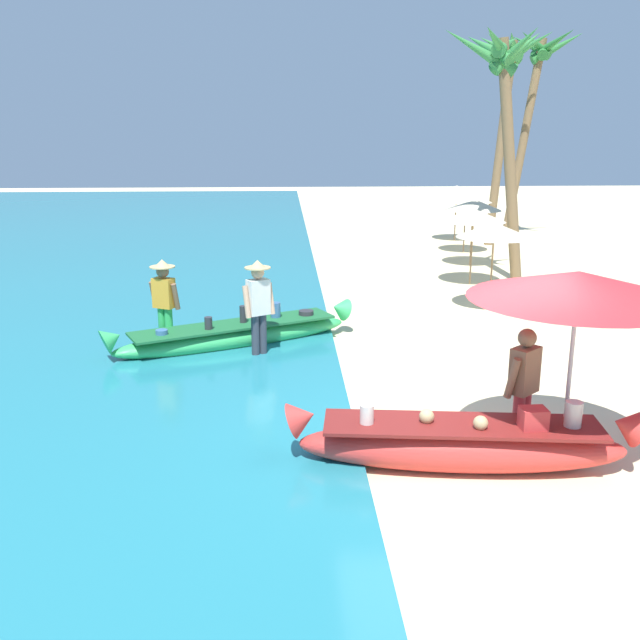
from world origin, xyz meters
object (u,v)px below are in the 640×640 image
patio_umbrella_large (578,286)px  boat_red_foreground (462,444)px  person_tourist_customer (523,385)px  person_vendor_hatted (258,303)px  person_vendor_assistant (164,299)px  boat_green_midground (235,335)px  palm_tree_leaning_seaward (537,78)px  palm_tree_tall_inland (510,73)px  palm_tree_mid_cluster (502,81)px

patio_umbrella_large → boat_red_foreground: bearing=-173.4°
patio_umbrella_large → person_tourist_customer: bearing=152.8°
boat_red_foreground → person_vendor_hatted: size_ratio=2.38×
person_vendor_assistant → patio_umbrella_large: size_ratio=0.67×
boat_green_midground → person_vendor_hatted: 1.07m
person_vendor_assistant → palm_tree_leaning_seaward: palm_tree_leaning_seaward is taller
boat_green_midground → person_vendor_assistant: bearing=-177.4°
boat_red_foreground → palm_tree_tall_inland: palm_tree_tall_inland is taller
boat_green_midground → person_vendor_assistant: 1.40m
person_tourist_customer → person_vendor_hatted: bearing=130.3°
person_vendor_assistant → patio_umbrella_large: (5.39, -4.67, 1.19)m
person_vendor_hatted → boat_red_foreground: bearing=-59.8°
patio_umbrella_large → person_vendor_assistant: bearing=139.1°
boat_green_midground → palm_tree_tall_inland: size_ratio=0.65×
person_tourist_customer → palm_tree_mid_cluster: bearing=76.0°
boat_red_foreground → patio_umbrella_large: 2.22m
palm_tree_tall_inland → palm_tree_leaning_seaward: palm_tree_leaning_seaward is taller
person_vendor_assistant → boat_red_foreground: bearing=-49.4°
boat_red_foreground → person_tourist_customer: (0.80, 0.38, 0.57)m
patio_umbrella_large → palm_tree_leaning_seaward: bearing=72.9°
boat_green_midground → person_vendor_assistant: person_vendor_assistant is taller
patio_umbrella_large → palm_tree_tall_inland: (4.05, 16.15, 3.38)m
person_vendor_assistant → palm_tree_tall_inland: size_ratio=0.24×
person_vendor_hatted → person_vendor_assistant: size_ratio=1.05×
person_vendor_hatted → person_vendor_assistant: bearing=160.8°
person_tourist_customer → patio_umbrella_large: (0.45, -0.23, 1.25)m
person_tourist_customer → person_vendor_assistant: (-4.94, 4.44, 0.06)m
boat_green_midground → palm_tree_leaning_seaward: size_ratio=0.64×
palm_tree_tall_inland → boat_green_midground: bearing=-125.7°
boat_green_midground → palm_tree_mid_cluster: size_ratio=0.71×
person_vendor_hatted → palm_tree_mid_cluster: palm_tree_mid_cluster is taller
palm_tree_mid_cluster → boat_red_foreground: bearing=-107.6°
palm_tree_leaning_seaward → person_tourist_customer: bearing=-108.7°
boat_red_foreground → person_vendor_assistant: size_ratio=2.49×
person_vendor_assistant → palm_tree_tall_inland: 15.54m
boat_green_midground → person_vendor_assistant: (-1.22, -0.05, 0.69)m
boat_red_foreground → person_tourist_customer: 1.06m
person_tourist_customer → palm_tree_mid_cluster: size_ratio=0.25×
person_vendor_hatted → palm_tree_tall_inland: palm_tree_tall_inland is taller
person_vendor_hatted → palm_tree_tall_inland: (7.77, 12.05, 4.53)m
palm_tree_tall_inland → palm_tree_leaning_seaward: bearing=35.6°
boat_green_midground → person_vendor_hatted: (0.45, -0.63, 0.74)m
boat_red_foreground → palm_tree_mid_cluster: 11.91m
person_vendor_hatted → person_tourist_customer: person_vendor_hatted is taller
boat_green_midground → patio_umbrella_large: patio_umbrella_large is taller
person_vendor_hatted → palm_tree_leaning_seaward: 16.32m
person_vendor_hatted → palm_tree_mid_cluster: bearing=47.1°
person_tourist_customer → patio_umbrella_large: 1.35m
person_vendor_hatted → palm_tree_tall_inland: 15.04m
person_vendor_hatted → palm_tree_leaning_seaward: size_ratio=0.25×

